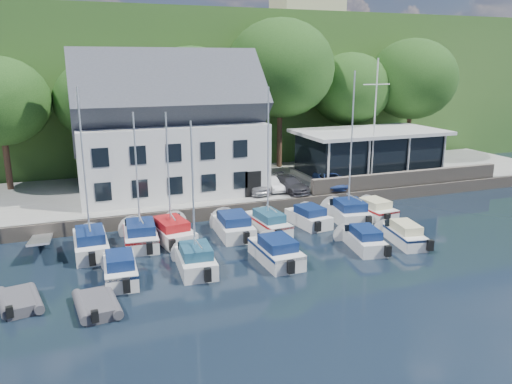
% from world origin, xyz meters
% --- Properties ---
extents(ground, '(180.00, 180.00, 0.00)m').
position_xyz_m(ground, '(0.00, 0.00, 0.00)').
color(ground, black).
rests_on(ground, ground).
extents(quay, '(60.00, 13.00, 1.00)m').
position_xyz_m(quay, '(0.00, 17.50, 0.50)').
color(quay, gray).
rests_on(quay, ground).
extents(quay_face, '(60.00, 0.30, 1.00)m').
position_xyz_m(quay_face, '(0.00, 11.00, 0.50)').
color(quay_face, '#6A5F54').
rests_on(quay_face, ground).
extents(hillside, '(160.00, 75.00, 16.00)m').
position_xyz_m(hillside, '(0.00, 62.00, 8.00)').
color(hillside, '#274E1D').
rests_on(hillside, ground).
extents(field_patch, '(50.00, 30.00, 0.30)m').
position_xyz_m(field_patch, '(8.00, 70.00, 16.15)').
color(field_patch, brown).
rests_on(field_patch, hillside).
extents(farmhouse, '(10.40, 7.00, 8.20)m').
position_xyz_m(farmhouse, '(22.00, 52.00, 20.10)').
color(farmhouse, '#BFAE8E').
rests_on(farmhouse, hillside).
extents(harbor_building, '(14.40, 8.20, 8.70)m').
position_xyz_m(harbor_building, '(-7.00, 16.50, 5.35)').
color(harbor_building, silver).
rests_on(harbor_building, quay).
extents(club_pavilion, '(13.20, 7.20, 4.10)m').
position_xyz_m(club_pavilion, '(11.00, 16.00, 3.05)').
color(club_pavilion, black).
rests_on(club_pavilion, quay).
extents(seawall, '(18.00, 0.50, 1.20)m').
position_xyz_m(seawall, '(12.00, 11.40, 1.60)').
color(seawall, '#6A5F54').
rests_on(seawall, quay).
extents(gangway, '(1.20, 6.00, 1.40)m').
position_xyz_m(gangway, '(-16.50, 9.00, 0.00)').
color(gangway, silver).
rests_on(gangway, ground).
extents(car_silver, '(2.17, 3.93, 1.26)m').
position_xyz_m(car_silver, '(-1.13, 13.60, 1.63)').
color(car_silver, '#AAAAAF').
rests_on(car_silver, quay).
extents(car_white, '(1.20, 3.32, 1.09)m').
position_xyz_m(car_white, '(0.67, 13.79, 1.54)').
color(car_white, silver).
rests_on(car_white, quay).
extents(car_dgrey, '(2.50, 4.49, 1.23)m').
position_xyz_m(car_dgrey, '(1.75, 12.96, 1.61)').
color(car_dgrey, '#2D2D32').
rests_on(car_dgrey, quay).
extents(car_blue, '(2.21, 4.05, 1.31)m').
position_xyz_m(car_blue, '(5.48, 13.03, 1.66)').
color(car_blue, navy).
rests_on(car_blue, quay).
extents(flagpole, '(2.49, 0.20, 10.36)m').
position_xyz_m(flagpole, '(9.34, 12.91, 6.18)').
color(flagpole, silver).
rests_on(flagpole, quay).
extents(tree_0, '(7.72, 7.72, 10.55)m').
position_xyz_m(tree_0, '(-19.23, 21.68, 6.28)').
color(tree_0, '#14330F').
rests_on(tree_0, quay).
extents(tree_1, '(7.51, 7.51, 10.26)m').
position_xyz_m(tree_1, '(-11.75, 22.50, 6.13)').
color(tree_1, '#14330F').
rests_on(tree_1, quay).
extents(tree_2, '(8.35, 8.35, 11.42)m').
position_xyz_m(tree_2, '(-3.99, 21.23, 6.71)').
color(tree_2, '#14330F').
rests_on(tree_2, quay).
extents(tree_3, '(10.29, 10.29, 14.07)m').
position_xyz_m(tree_3, '(4.87, 22.32, 8.03)').
color(tree_3, '#14330F').
rests_on(tree_3, quay).
extents(tree_4, '(8.05, 8.05, 11.00)m').
position_xyz_m(tree_4, '(12.65, 22.46, 6.50)').
color(tree_4, '#14330F').
rests_on(tree_4, quay).
extents(tree_5, '(9.07, 9.07, 12.40)m').
position_xyz_m(tree_5, '(19.17, 21.22, 7.20)').
color(tree_5, '#14330F').
rests_on(tree_5, quay).
extents(boat_r1_0, '(2.14, 6.45, 9.46)m').
position_xyz_m(boat_r1_0, '(-13.71, 7.27, 4.73)').
color(boat_r1_0, silver).
rests_on(boat_r1_0, ground).
extents(boat_r1_1, '(2.62, 6.43, 9.19)m').
position_xyz_m(boat_r1_1, '(-10.72, 7.80, 4.60)').
color(boat_r1_1, silver).
rests_on(boat_r1_1, ground).
extents(boat_r1_2, '(3.11, 6.81, 8.75)m').
position_xyz_m(boat_r1_2, '(-8.77, 7.98, 4.38)').
color(boat_r1_2, silver).
rests_on(boat_r1_2, ground).
extents(boat_r1_3, '(2.51, 6.30, 1.49)m').
position_xyz_m(boat_r1_3, '(-4.76, 7.48, 0.75)').
color(boat_r1_3, silver).
rests_on(boat_r1_3, ground).
extents(boat_r1_4, '(2.31, 6.45, 8.62)m').
position_xyz_m(boat_r1_4, '(-2.32, 7.41, 4.31)').
color(boat_r1_4, silver).
rests_on(boat_r1_4, ground).
extents(boat_r1_5, '(2.61, 5.31, 1.40)m').
position_xyz_m(boat_r1_5, '(0.81, 7.54, 0.70)').
color(boat_r1_5, silver).
rests_on(boat_r1_5, ground).
extents(boat_r1_6, '(3.12, 6.01, 9.58)m').
position_xyz_m(boat_r1_6, '(3.86, 7.36, 4.79)').
color(boat_r1_6, silver).
rests_on(boat_r1_6, ground).
extents(boat_r1_7, '(2.41, 5.45, 1.37)m').
position_xyz_m(boat_r1_7, '(6.12, 7.58, 0.69)').
color(boat_r1_7, silver).
rests_on(boat_r1_7, ground).
extents(boat_r2_0, '(2.00, 5.49, 1.49)m').
position_xyz_m(boat_r2_0, '(-12.45, 2.83, 0.75)').
color(boat_r2_0, silver).
rests_on(boat_r2_0, ground).
extents(boat_r2_1, '(2.34, 5.66, 8.98)m').
position_xyz_m(boat_r2_1, '(-8.47, 2.72, 4.49)').
color(boat_r2_1, silver).
rests_on(boat_r2_1, ground).
extents(boat_r2_2, '(2.25, 5.86, 1.50)m').
position_xyz_m(boat_r2_2, '(-3.87, 2.25, 0.75)').
color(boat_r2_2, silver).
rests_on(boat_r2_2, ground).
extents(boat_r2_3, '(2.56, 5.73, 1.34)m').
position_xyz_m(boat_r2_3, '(1.98, 2.38, 0.67)').
color(boat_r2_3, silver).
rests_on(boat_r2_3, ground).
extents(boat_r2_4, '(2.48, 5.83, 1.36)m').
position_xyz_m(boat_r2_4, '(4.85, 2.30, 0.68)').
color(boat_r2_4, silver).
rests_on(boat_r2_4, ground).
extents(dinghy_0, '(2.40, 3.38, 0.72)m').
position_xyz_m(dinghy_0, '(-17.18, 1.45, 0.36)').
color(dinghy_0, '#3E3D42').
rests_on(dinghy_0, ground).
extents(dinghy_1, '(2.23, 3.37, 0.74)m').
position_xyz_m(dinghy_1, '(-13.82, -0.22, 0.37)').
color(dinghy_1, '#3E3D42').
rests_on(dinghy_1, ground).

